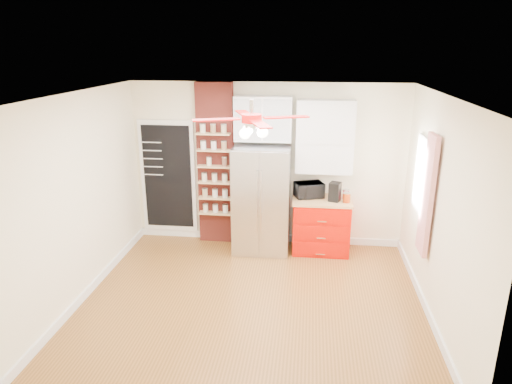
# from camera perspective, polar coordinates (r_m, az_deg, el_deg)

# --- Properties ---
(floor) EXTENTS (4.50, 4.50, 0.00)m
(floor) POSITION_cam_1_polar(r_m,az_deg,el_deg) (6.25, -0.48, -13.40)
(floor) COLOR brown
(floor) RESTS_ON ground
(ceiling) EXTENTS (4.50, 4.50, 0.00)m
(ceiling) POSITION_cam_1_polar(r_m,az_deg,el_deg) (5.37, -0.56, 12.04)
(ceiling) COLOR white
(ceiling) RESTS_ON wall_back
(wall_back) EXTENTS (4.50, 0.02, 2.70)m
(wall_back) POSITION_cam_1_polar(r_m,az_deg,el_deg) (7.57, 1.42, 3.38)
(wall_back) COLOR #FFF2CD
(wall_back) RESTS_ON floor
(wall_front) EXTENTS (4.50, 0.02, 2.70)m
(wall_front) POSITION_cam_1_polar(r_m,az_deg,el_deg) (3.87, -4.38, -11.55)
(wall_front) COLOR #FFF2CD
(wall_front) RESTS_ON floor
(wall_left) EXTENTS (0.02, 4.00, 2.70)m
(wall_left) POSITION_cam_1_polar(r_m,az_deg,el_deg) (6.35, -21.10, -0.74)
(wall_left) COLOR #FFF2CD
(wall_left) RESTS_ON floor
(wall_right) EXTENTS (0.02, 4.00, 2.70)m
(wall_right) POSITION_cam_1_polar(r_m,az_deg,el_deg) (5.84, 21.96, -2.42)
(wall_right) COLOR #FFF2CD
(wall_right) RESTS_ON floor
(chalkboard) EXTENTS (0.95, 0.05, 1.95)m
(chalkboard) POSITION_cam_1_polar(r_m,az_deg,el_deg) (7.94, -10.93, 1.87)
(chalkboard) COLOR white
(chalkboard) RESTS_ON wall_back
(brick_pillar) EXTENTS (0.60, 0.16, 2.70)m
(brick_pillar) POSITION_cam_1_polar(r_m,az_deg,el_deg) (7.62, -5.03, 3.40)
(brick_pillar) COLOR maroon
(brick_pillar) RESTS_ON floor
(fridge) EXTENTS (0.90, 0.70, 1.75)m
(fridge) POSITION_cam_1_polar(r_m,az_deg,el_deg) (7.36, 0.73, -0.91)
(fridge) COLOR silver
(fridge) RESTS_ON floor
(upper_glass_cabinet) EXTENTS (0.90, 0.35, 0.70)m
(upper_glass_cabinet) POSITION_cam_1_polar(r_m,az_deg,el_deg) (7.25, 0.93, 9.18)
(upper_glass_cabinet) COLOR white
(upper_glass_cabinet) RESTS_ON wall_back
(red_cabinet) EXTENTS (0.94, 0.64, 0.90)m
(red_cabinet) POSITION_cam_1_polar(r_m,az_deg,el_deg) (7.52, 8.14, -4.11)
(red_cabinet) COLOR #CF0C00
(red_cabinet) RESTS_ON floor
(upper_shelf_unit) EXTENTS (0.90, 0.30, 1.15)m
(upper_shelf_unit) POSITION_cam_1_polar(r_m,az_deg,el_deg) (7.28, 8.61, 6.83)
(upper_shelf_unit) COLOR white
(upper_shelf_unit) RESTS_ON wall_back
(window) EXTENTS (0.04, 0.75, 1.05)m
(window) POSITION_cam_1_polar(r_m,az_deg,el_deg) (6.61, 20.10, 1.90)
(window) COLOR white
(window) RESTS_ON wall_right
(curtain) EXTENTS (0.06, 0.40, 1.55)m
(curtain) POSITION_cam_1_polar(r_m,az_deg,el_deg) (6.11, 20.64, -0.39)
(curtain) COLOR red
(curtain) RESTS_ON wall_right
(ceiling_fan) EXTENTS (1.40, 1.40, 0.44)m
(ceiling_fan) POSITION_cam_1_polar(r_m,az_deg,el_deg) (5.41, -0.55, 9.13)
(ceiling_fan) COLOR silver
(ceiling_fan) RESTS_ON ceiling
(toaster_oven) EXTENTS (0.52, 0.43, 0.24)m
(toaster_oven) POSITION_cam_1_polar(r_m,az_deg,el_deg) (7.39, 6.63, 0.25)
(toaster_oven) COLOR black
(toaster_oven) RESTS_ON red_cabinet
(coffee_maker) EXTENTS (0.21, 0.22, 0.30)m
(coffee_maker) POSITION_cam_1_polar(r_m,az_deg,el_deg) (7.27, 9.83, 0.03)
(coffee_maker) COLOR black
(coffee_maker) RESTS_ON red_cabinet
(canister_left) EXTENTS (0.13, 0.13, 0.15)m
(canister_left) POSITION_cam_1_polar(r_m,az_deg,el_deg) (7.26, 11.26, -0.72)
(canister_left) COLOR #A63109
(canister_left) RESTS_ON red_cabinet
(canister_right) EXTENTS (0.13, 0.13, 0.15)m
(canister_right) POSITION_cam_1_polar(r_m,az_deg,el_deg) (7.42, 11.16, -0.31)
(canister_right) COLOR #BC0A2B
(canister_right) RESTS_ON red_cabinet
(pantry_jar_oats) EXTENTS (0.10, 0.10, 0.13)m
(pantry_jar_oats) POSITION_cam_1_polar(r_m,az_deg,el_deg) (7.48, -5.89, 3.80)
(pantry_jar_oats) COLOR beige
(pantry_jar_oats) RESTS_ON brick_pillar
(pantry_jar_beans) EXTENTS (0.09, 0.09, 0.14)m
(pantry_jar_beans) POSITION_cam_1_polar(r_m,az_deg,el_deg) (7.42, -3.95, 3.77)
(pantry_jar_beans) COLOR brown
(pantry_jar_beans) RESTS_ON brick_pillar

